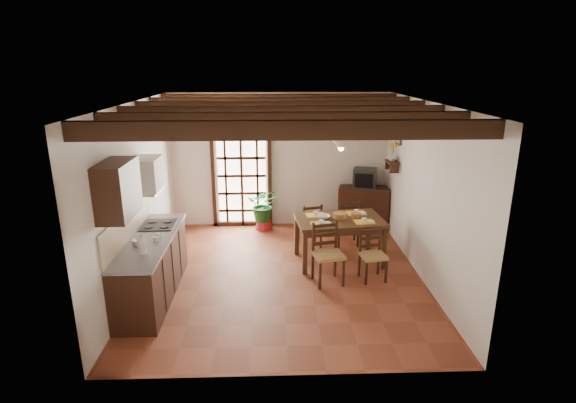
{
  "coord_description": "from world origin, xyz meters",
  "views": [
    {
      "loc": [
        -0.15,
        -6.73,
        3.34
      ],
      "look_at": [
        0.1,
        0.4,
        1.15
      ],
      "focal_mm": 28.0,
      "sensor_mm": 36.0,
      "label": 1
    }
  ],
  "objects_px": {
    "dining_table": "(339,224)",
    "sideboard": "(363,207)",
    "potted_plant": "(264,203)",
    "chair_far_right": "(347,230)",
    "crt_tv": "(365,178)",
    "pendant_lamp": "(341,144)",
    "chair_far_left": "(310,233)",
    "kitchen_counter": "(152,266)",
    "chair_near_right": "(372,264)",
    "chair_near_left": "(328,265)"
  },
  "relations": [
    {
      "from": "sideboard",
      "to": "chair_near_left",
      "type": "bearing_deg",
      "value": -99.64
    },
    {
      "from": "chair_near_left",
      "to": "chair_far_right",
      "type": "xyz_separation_m",
      "value": [
        0.57,
        1.58,
        -0.01
      ]
    },
    {
      "from": "chair_near_left",
      "to": "crt_tv",
      "type": "xyz_separation_m",
      "value": [
        1.05,
        2.49,
        0.77
      ]
    },
    {
      "from": "chair_near_left",
      "to": "chair_far_right",
      "type": "bearing_deg",
      "value": 57.15
    },
    {
      "from": "chair_far_right",
      "to": "sideboard",
      "type": "xyz_separation_m",
      "value": [
        0.49,
        0.92,
        0.15
      ]
    },
    {
      "from": "chair_near_right",
      "to": "crt_tv",
      "type": "relative_size",
      "value": 1.5
    },
    {
      "from": "potted_plant",
      "to": "pendant_lamp",
      "type": "xyz_separation_m",
      "value": [
        1.33,
        -1.56,
        1.51
      ]
    },
    {
      "from": "kitchen_counter",
      "to": "dining_table",
      "type": "bearing_deg",
      "value": 20.81
    },
    {
      "from": "dining_table",
      "to": "potted_plant",
      "type": "bearing_deg",
      "value": 122.47
    },
    {
      "from": "kitchen_counter",
      "to": "chair_far_right",
      "type": "xyz_separation_m",
      "value": [
        3.23,
        1.91,
        -0.18
      ]
    },
    {
      "from": "chair_far_right",
      "to": "crt_tv",
      "type": "bearing_deg",
      "value": -118.35
    },
    {
      "from": "kitchen_counter",
      "to": "chair_far_left",
      "type": "height_order",
      "value": "kitchen_counter"
    },
    {
      "from": "dining_table",
      "to": "sideboard",
      "type": "bearing_deg",
      "value": 59.5
    },
    {
      "from": "chair_near_left",
      "to": "chair_near_right",
      "type": "relative_size",
      "value": 1.15
    },
    {
      "from": "chair_far_left",
      "to": "sideboard",
      "type": "xyz_separation_m",
      "value": [
        1.21,
        1.0,
        0.17
      ]
    },
    {
      "from": "chair_near_right",
      "to": "pendant_lamp",
      "type": "distance_m",
      "value": 2.04
    },
    {
      "from": "kitchen_counter",
      "to": "chair_near_left",
      "type": "bearing_deg",
      "value": 7.08
    },
    {
      "from": "dining_table",
      "to": "sideboard",
      "type": "height_order",
      "value": "sideboard"
    },
    {
      "from": "kitchen_counter",
      "to": "chair_far_right",
      "type": "height_order",
      "value": "kitchen_counter"
    },
    {
      "from": "dining_table",
      "to": "chair_far_right",
      "type": "xyz_separation_m",
      "value": [
        0.28,
        0.79,
        -0.41
      ]
    },
    {
      "from": "dining_table",
      "to": "chair_near_right",
      "type": "height_order",
      "value": "chair_near_right"
    },
    {
      "from": "chair_far_left",
      "to": "chair_near_right",
      "type": "bearing_deg",
      "value": 107.49
    },
    {
      "from": "sideboard",
      "to": "potted_plant",
      "type": "relative_size",
      "value": 0.55
    },
    {
      "from": "dining_table",
      "to": "sideboard",
      "type": "distance_m",
      "value": 1.89
    },
    {
      "from": "chair_far_left",
      "to": "crt_tv",
      "type": "distance_m",
      "value": 1.76
    },
    {
      "from": "kitchen_counter",
      "to": "chair_near_right",
      "type": "relative_size",
      "value": 2.68
    },
    {
      "from": "chair_near_left",
      "to": "crt_tv",
      "type": "bearing_deg",
      "value": 53.99
    },
    {
      "from": "sideboard",
      "to": "pendant_lamp",
      "type": "distance_m",
      "value": 2.42
    },
    {
      "from": "dining_table",
      "to": "chair_far_right",
      "type": "distance_m",
      "value": 0.93
    },
    {
      "from": "sideboard",
      "to": "potted_plant",
      "type": "xyz_separation_m",
      "value": [
        -2.1,
        -0.04,
        0.13
      ]
    },
    {
      "from": "chair_near_left",
      "to": "chair_far_left",
      "type": "xyz_separation_m",
      "value": [
        -0.16,
        1.5,
        -0.03
      ]
    },
    {
      "from": "chair_far_left",
      "to": "potted_plant",
      "type": "bearing_deg",
      "value": -61.72
    },
    {
      "from": "pendant_lamp",
      "to": "chair_near_right",
      "type": "bearing_deg",
      "value": -61.1
    },
    {
      "from": "chair_near_left",
      "to": "chair_far_left",
      "type": "height_order",
      "value": "chair_near_left"
    },
    {
      "from": "sideboard",
      "to": "potted_plant",
      "type": "bearing_deg",
      "value": -165.56
    },
    {
      "from": "kitchen_counter",
      "to": "sideboard",
      "type": "relative_size",
      "value": 2.17
    },
    {
      "from": "dining_table",
      "to": "chair_far_left",
      "type": "xyz_separation_m",
      "value": [
        -0.45,
        0.71,
        -0.43
      ]
    },
    {
      "from": "chair_far_right",
      "to": "pendant_lamp",
      "type": "height_order",
      "value": "pendant_lamp"
    },
    {
      "from": "chair_near_right",
      "to": "sideboard",
      "type": "height_order",
      "value": "sideboard"
    },
    {
      "from": "chair_near_left",
      "to": "chair_near_right",
      "type": "height_order",
      "value": "chair_near_left"
    },
    {
      "from": "kitchen_counter",
      "to": "dining_table",
      "type": "xyz_separation_m",
      "value": [
        2.94,
        1.12,
        0.22
      ]
    },
    {
      "from": "dining_table",
      "to": "chair_near_right",
      "type": "distance_m",
      "value": 0.94
    },
    {
      "from": "dining_table",
      "to": "chair_near_right",
      "type": "bearing_deg",
      "value": -64.05
    },
    {
      "from": "chair_near_right",
      "to": "chair_near_left",
      "type": "bearing_deg",
      "value": 176.28
    },
    {
      "from": "dining_table",
      "to": "sideboard",
      "type": "xyz_separation_m",
      "value": [
        0.77,
        1.71,
        -0.26
      ]
    },
    {
      "from": "kitchen_counter",
      "to": "dining_table",
      "type": "relative_size",
      "value": 1.44
    },
    {
      "from": "dining_table",
      "to": "crt_tv",
      "type": "relative_size",
      "value": 2.8
    },
    {
      "from": "kitchen_counter",
      "to": "chair_far_left",
      "type": "bearing_deg",
      "value": 36.21
    },
    {
      "from": "chair_far_right",
      "to": "pendant_lamp",
      "type": "relative_size",
      "value": 1.09
    },
    {
      "from": "crt_tv",
      "to": "chair_near_right",
      "type": "bearing_deg",
      "value": -81.37
    }
  ]
}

